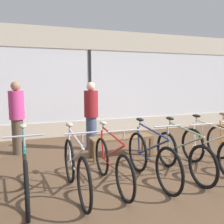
{
  "coord_description": "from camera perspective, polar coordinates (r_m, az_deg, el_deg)",
  "views": [
    {
      "loc": [
        -2.04,
        -4.01,
        1.73
      ],
      "look_at": [
        0.0,
        1.48,
        0.95
      ],
      "focal_mm": 40.0,
      "sensor_mm": 36.0,
      "label": 1
    }
  ],
  "objects": [
    {
      "name": "bicycle_center",
      "position": [
        4.31,
        8.91,
        -10.4
      ],
      "size": [
        0.46,
        1.79,
        1.05
      ],
      "color": "black",
      "rests_on": "ground_plane"
    },
    {
      "name": "bicycle_left",
      "position": [
        3.84,
        -8.33,
        -12.63
      ],
      "size": [
        0.46,
        1.75,
        1.05
      ],
      "color": "black",
      "rests_on": "ground_plane"
    },
    {
      "name": "display_bench",
      "position": [
        5.62,
        2.15,
        -6.42
      ],
      "size": [
        1.4,
        0.44,
        0.45
      ],
      "color": "brown",
      "rests_on": "ground_plane"
    },
    {
      "name": "customer_near_rack",
      "position": [
        6.09,
        -20.89,
        -0.96
      ],
      "size": [
        0.48,
        0.48,
        1.67
      ],
      "color": "brown",
      "rests_on": "ground_plane"
    },
    {
      "name": "ground_plane",
      "position": [
        4.82,
        6.32,
        -13.51
      ],
      "size": [
        24.0,
        24.0,
        0.0
      ],
      "primitive_type": "plane",
      "color": "brown"
    },
    {
      "name": "bicycle_right",
      "position": [
        5.11,
        21.54,
        -8.15
      ],
      "size": [
        0.46,
        1.77,
        1.04
      ],
      "color": "black",
      "rests_on": "ground_plane"
    },
    {
      "name": "bicycle_center_left",
      "position": [
        4.08,
        -0.09,
        -11.63
      ],
      "size": [
        0.46,
        1.73,
        1.02
      ],
      "color": "black",
      "rests_on": "ground_plane"
    },
    {
      "name": "bicycle_far_left",
      "position": [
        3.84,
        -19.19,
        -13.0
      ],
      "size": [
        0.46,
        1.8,
        1.06
      ],
      "color": "black",
      "rests_on": "ground_plane"
    },
    {
      "name": "shop_back_wall",
      "position": [
        7.71,
        -5.11,
        6.89
      ],
      "size": [
        12.0,
        0.08,
        3.2
      ],
      "color": "beige",
      "rests_on": "ground_plane"
    },
    {
      "name": "customer_by_window",
      "position": [
        6.1,
        -4.78,
        -0.56
      ],
      "size": [
        0.44,
        0.44,
        1.65
      ],
      "color": "#424C6B",
      "rests_on": "ground_plane"
    },
    {
      "name": "bicycle_center_right",
      "position": [
        4.68,
        15.79,
        -9.41
      ],
      "size": [
        0.46,
        1.74,
        1.03
      ],
      "color": "black",
      "rests_on": "ground_plane"
    }
  ]
}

